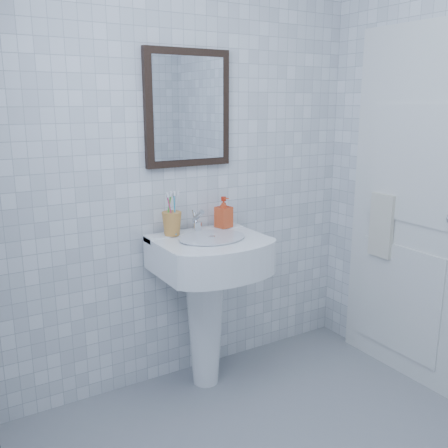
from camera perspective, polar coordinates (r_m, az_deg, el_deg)
wall_back at (r=2.79m, az=-4.37°, el=6.85°), size 2.20×0.02×2.50m
wall_left at (r=1.32m, az=-23.64°, el=-1.96°), size 0.02×2.40×2.50m
washbasin at (r=2.77m, az=-1.96°, el=-7.07°), size 0.58×0.43×0.89m
faucet at (r=2.76m, az=-3.09°, el=0.21°), size 0.05×0.12×0.13m
toothbrush_cup at (r=2.69m, az=-5.97°, el=0.06°), size 0.14×0.14×0.13m
soap_dispenser at (r=2.84m, az=-0.04°, el=1.36°), size 0.10×0.10×0.18m
wall_mirror at (r=2.76m, az=-4.14°, el=13.02°), size 0.50×0.04×0.62m
bathroom_door at (r=3.02m, az=20.37°, el=1.73°), size 0.04×0.80×2.00m
towel_ring at (r=3.09m, az=18.04°, el=3.11°), size 0.01×0.18×0.18m
hand_towel at (r=3.11m, az=17.55°, el=-0.18°), size 0.03×0.16×0.38m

